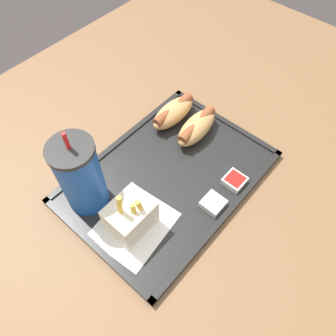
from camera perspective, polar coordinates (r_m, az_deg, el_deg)
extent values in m
plane|color=#383333|center=(1.40, -0.97, -17.75)|extent=(8.00, 8.00, 0.00)
cube|color=brown|center=(1.04, -1.27, -11.78)|extent=(1.48, 1.03, 0.76)
cube|color=black|center=(0.68, 0.00, -1.65)|extent=(0.42, 0.30, 0.01)
cube|color=black|center=(0.64, 9.69, -8.36)|extent=(0.42, 0.01, 0.00)
cube|color=black|center=(0.74, -8.31, 4.78)|extent=(0.42, 0.01, 0.00)
cube|color=black|center=(0.62, -12.69, -13.10)|extent=(0.01, 0.30, 0.00)
cube|color=black|center=(0.78, 9.91, 8.06)|extent=(0.01, 0.30, 0.00)
cube|color=white|center=(0.63, -5.90, -9.90)|extent=(0.15, 0.13, 0.00)
cylinder|color=#194CA5|center=(0.61, -14.91, -1.59)|extent=(0.08, 0.08, 0.16)
cylinder|color=#262626|center=(0.54, -16.76, 3.11)|extent=(0.08, 0.08, 0.01)
cylinder|color=red|center=(0.53, -17.32, 4.53)|extent=(0.01, 0.01, 0.03)
ellipsoid|color=tan|center=(0.76, 0.93, 9.63)|extent=(0.12, 0.05, 0.04)
cylinder|color=brown|center=(0.76, 0.94, 10.13)|extent=(0.11, 0.02, 0.02)
ellipsoid|color=tan|center=(0.73, 5.00, 7.05)|extent=(0.13, 0.06, 0.04)
cylinder|color=brown|center=(0.73, 5.06, 7.55)|extent=(0.12, 0.03, 0.02)
cube|color=silver|center=(0.60, -6.54, -8.44)|extent=(0.08, 0.07, 0.07)
cylinder|color=gold|center=(0.57, -5.85, -8.29)|extent=(0.02, 0.02, 0.06)
cylinder|color=gold|center=(0.57, -4.59, -7.36)|extent=(0.02, 0.02, 0.07)
cylinder|color=gold|center=(0.57, -8.29, -7.43)|extent=(0.02, 0.01, 0.09)
cube|color=silver|center=(0.65, 7.93, -6.06)|extent=(0.04, 0.04, 0.01)
cube|color=white|center=(0.64, 8.00, -5.77)|extent=(0.03, 0.03, 0.00)
cube|color=silver|center=(0.68, 11.51, -2.18)|extent=(0.04, 0.04, 0.01)
cube|color=#B21914|center=(0.67, 11.60, -1.88)|extent=(0.03, 0.03, 0.00)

